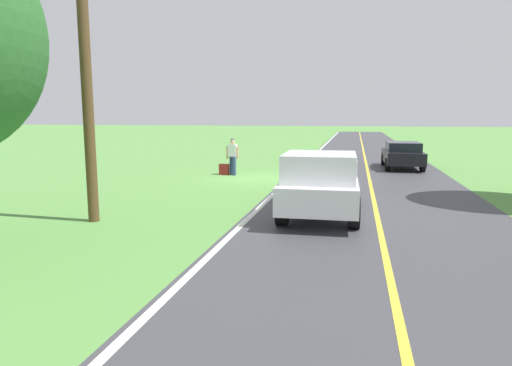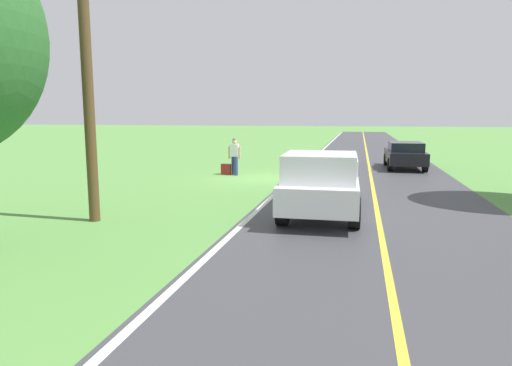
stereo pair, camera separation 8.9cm
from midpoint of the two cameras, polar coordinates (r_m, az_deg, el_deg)
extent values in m
plane|color=#568E42|center=(20.24, 0.42, 0.62)|extent=(200.00, 200.00, 0.00)
cube|color=#3D3D42|center=(19.81, 14.10, 0.19)|extent=(7.29, 120.00, 0.00)
cube|color=silver|center=(20.00, 4.14, 0.52)|extent=(0.16, 117.60, 0.00)
cube|color=gold|center=(19.81, 14.10, 0.20)|extent=(0.14, 117.60, 0.00)
cylinder|color=navy|center=(21.17, -2.91, 2.16)|extent=(0.18, 0.18, 0.88)
cylinder|color=navy|center=(21.47, -3.26, 2.24)|extent=(0.18, 0.18, 0.88)
cube|color=white|center=(21.25, -3.10, 4.16)|extent=(0.42, 0.28, 0.58)
sphere|color=tan|center=(21.22, -3.11, 5.25)|extent=(0.23, 0.23, 0.23)
sphere|color=#4C564C|center=(21.22, -3.11, 5.45)|extent=(0.20, 0.20, 0.20)
cube|color=#591E19|center=(21.43, -2.92, 4.28)|extent=(0.33, 0.22, 0.44)
cylinder|color=tan|center=(21.16, -2.45, 3.84)|extent=(0.10, 0.10, 0.58)
cylinder|color=tan|center=(21.32, -3.78, 3.87)|extent=(0.10, 0.10, 0.58)
cube|color=maroon|center=(21.43, -4.18, 1.74)|extent=(0.47, 0.23, 0.52)
cube|color=silver|center=(13.17, 8.10, -0.48)|extent=(2.12, 5.44, 0.70)
cube|color=silver|center=(11.89, 7.86, 2.02)|extent=(1.89, 2.20, 0.72)
cube|color=black|center=(11.89, 7.87, 2.36)|extent=(1.71, 1.33, 0.43)
cube|color=silver|center=(14.15, 12.20, 2.39)|extent=(0.17, 3.03, 0.45)
cube|color=silver|center=(14.24, 4.61, 2.59)|extent=(0.17, 3.03, 0.45)
cube|color=silver|center=(15.66, 8.67, 3.07)|extent=(1.84, 0.14, 0.45)
cylinder|color=black|center=(11.49, 12.08, -3.68)|extent=(0.32, 0.81, 0.80)
cylinder|color=black|center=(11.60, 3.14, -3.39)|extent=(0.32, 0.81, 0.80)
cylinder|color=black|center=(14.74, 11.90, -0.99)|extent=(0.32, 0.81, 0.80)
cylinder|color=black|center=(14.82, 4.93, -0.79)|extent=(0.32, 0.81, 0.80)
cube|color=black|center=(25.21, 17.94, 3.24)|extent=(1.91, 4.42, 0.62)
cube|color=black|center=(24.97, 18.04, 4.43)|extent=(1.66, 2.40, 0.46)
cylinder|color=black|center=(26.55, 15.77, 2.91)|extent=(0.25, 0.66, 0.66)
cylinder|color=black|center=(26.73, 19.39, 2.78)|extent=(0.25, 0.66, 0.66)
cylinder|color=black|center=(23.77, 16.24, 2.26)|extent=(0.25, 0.66, 0.66)
cylinder|color=black|center=(23.97, 20.27, 2.12)|extent=(0.25, 0.66, 0.66)
cylinder|color=brown|center=(12.60, -20.96, 13.45)|extent=(0.28, 0.28, 7.99)
camera|label=1|loc=(0.04, -90.24, -0.04)|focal=31.56mm
camera|label=2|loc=(0.04, 89.76, 0.04)|focal=31.56mm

